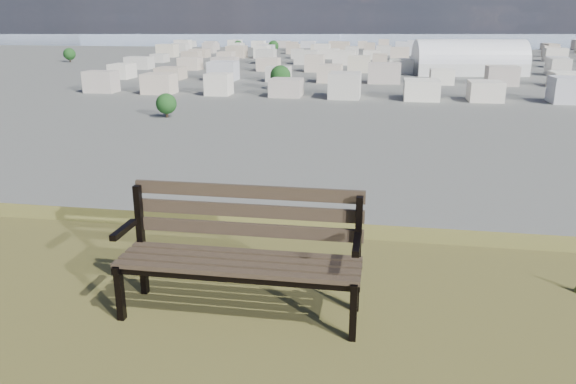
# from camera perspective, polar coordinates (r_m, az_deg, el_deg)

# --- Properties ---
(park_bench) EXTENTS (1.67, 0.54, 0.87)m
(park_bench) POSITION_cam_1_polar(r_m,az_deg,el_deg) (3.93, -4.71, -5.42)
(park_bench) COLOR #3F3124
(park_bench) RESTS_ON hilltop_mesa
(arena) EXTENTS (56.21, 30.06, 22.60)m
(arena) POSITION_cam_1_polar(r_m,az_deg,el_deg) (300.84, 17.86, 12.29)
(arena) COLOR silver
(arena) RESTS_ON ground
(city_blocks) EXTENTS (395.00, 361.00, 7.00)m
(city_blocks) POSITION_cam_1_polar(r_m,az_deg,el_deg) (396.13, 9.85, 13.58)
(city_blocks) COLOR beige
(city_blocks) RESTS_ON ground
(city_trees) EXTENTS (406.52, 387.20, 9.98)m
(city_trees) POSITION_cam_1_polar(r_m,az_deg,el_deg) (321.91, 4.96, 13.22)
(city_trees) COLOR #312418
(city_trees) RESTS_ON ground
(bay_water) EXTENTS (2400.00, 700.00, 0.12)m
(bay_water) POSITION_cam_1_polar(r_m,az_deg,el_deg) (901.40, 10.01, 15.26)
(bay_water) COLOR #869AAB
(bay_water) RESTS_ON ground
(far_hills) EXTENTS (2050.00, 340.00, 60.00)m
(far_hills) POSITION_cam_1_polar(r_m,az_deg,el_deg) (1405.28, 7.52, 17.03)
(far_hills) COLOR #8D97B0
(far_hills) RESTS_ON ground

